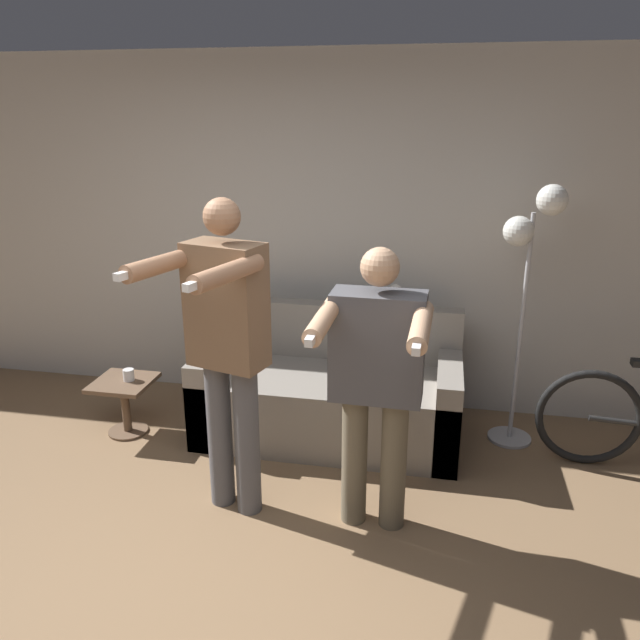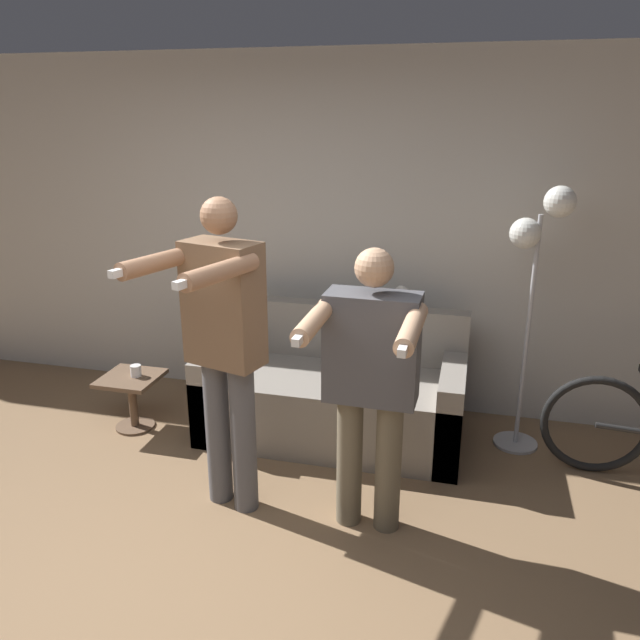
# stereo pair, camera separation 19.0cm
# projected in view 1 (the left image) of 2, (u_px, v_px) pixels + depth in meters

# --- Properties ---
(ground_plane) EXTENTS (16.00, 16.00, 0.00)m
(ground_plane) POSITION_uv_depth(u_px,v_px,m) (174.00, 620.00, 2.82)
(ground_plane) COLOR #846647
(wall_back) EXTENTS (10.00, 0.05, 2.60)m
(wall_back) POSITION_uv_depth(u_px,v_px,m) (295.00, 235.00, 4.67)
(wall_back) COLOR beige
(wall_back) RESTS_ON ground_plane
(couch) EXTENTS (1.78, 0.81, 0.88)m
(couch) POSITION_uv_depth(u_px,v_px,m) (329.00, 395.00, 4.35)
(couch) COLOR gray
(couch) RESTS_ON ground_plane
(person_left) EXTENTS (0.60, 0.76, 1.78)m
(person_left) POSITION_uv_depth(u_px,v_px,m) (226.00, 342.00, 3.30)
(person_left) COLOR #56565B
(person_left) RESTS_ON ground_plane
(person_right) EXTENTS (0.55, 0.68, 1.56)m
(person_right) POSITION_uv_depth(u_px,v_px,m) (376.00, 374.00, 3.19)
(person_right) COLOR #6B604C
(person_right) RESTS_ON ground_plane
(cat) EXTENTS (0.43, 0.12, 0.17)m
(cat) POSITION_uv_depth(u_px,v_px,m) (378.00, 296.00, 4.37)
(cat) COLOR silver
(cat) RESTS_ON couch
(floor_lamp) EXTENTS (0.37, 0.30, 1.76)m
(floor_lamp) POSITION_uv_depth(u_px,v_px,m) (531.00, 251.00, 3.94)
(floor_lamp) COLOR #B2B2B7
(floor_lamp) RESTS_ON ground_plane
(side_table) EXTENTS (0.40, 0.40, 0.40)m
(side_table) POSITION_uv_depth(u_px,v_px,m) (124.00, 396.00, 4.37)
(side_table) COLOR brown
(side_table) RESTS_ON ground_plane
(cup) EXTENTS (0.08, 0.08, 0.08)m
(cup) POSITION_uv_depth(u_px,v_px,m) (129.00, 375.00, 4.33)
(cup) COLOR white
(cup) RESTS_ON side_table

